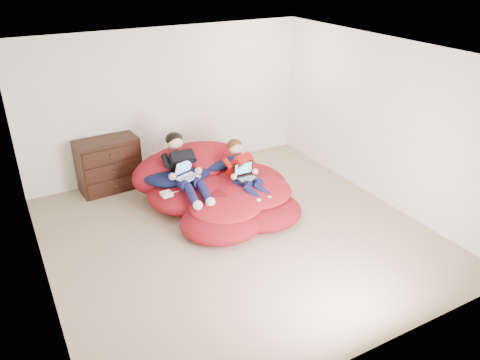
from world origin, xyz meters
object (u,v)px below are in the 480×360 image
Objects in this scene: older_boy at (183,166)px; laptop_white at (186,173)px; beanbag_pile at (217,189)px; younger_boy at (243,168)px; laptop_black at (245,174)px; dresser at (109,165)px.

older_boy is 3.12× the size of laptop_white.
older_boy is at bearing 90.00° from laptop_white.
older_boy reaches higher than beanbag_pile.
older_boy is at bearing 157.04° from younger_boy.
younger_boy reaches higher than laptop_black.
beanbag_pile is 1.91× the size of older_boy.
younger_boy is (0.82, -0.35, -0.08)m from older_boy.
older_boy is 1.15× the size of younger_boy.
older_boy is 3.89× the size of laptop_black.
dresser is at bearing 136.04° from laptop_black.
beanbag_pile is at bearing -45.21° from dresser.
laptop_white is 1.25× the size of laptop_black.
dresser is 2.57× the size of laptop_white.
dresser is at bearing 137.45° from younger_boy.
beanbag_pile is 2.20× the size of younger_boy.
dresser is at bearing 134.79° from beanbag_pile.
laptop_black is at bearing -43.96° from dresser.
beanbag_pile is at bearing -16.77° from older_boy.
dresser is 0.95× the size of younger_boy.
younger_boy is (0.35, -0.21, 0.36)m from beanbag_pile.
younger_boy reaches higher than laptop_white.
older_boy is 0.90m from younger_boy.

